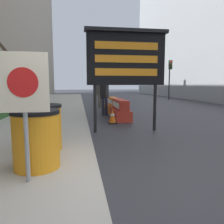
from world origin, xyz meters
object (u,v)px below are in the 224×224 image
Objects in this scene: pedestrian_worker at (100,92)px; traffic_cone_mid at (114,106)px; pedestrian_passerby at (105,94)px; traffic_light_far_side at (170,71)px; traffic_cone_far at (112,116)px; warning_sign at (24,92)px; jersey_barrier_red_striped at (120,111)px; traffic_cone_near at (105,104)px; jersey_barrier_orange_near at (113,106)px; traffic_light_near_curb at (94,67)px; barrel_drum_foreground at (36,139)px; message_board at (126,59)px; barrel_drum_middle at (43,127)px.

traffic_cone_mid is at bearing -33.01° from pedestrian_worker.
pedestrian_passerby is at bearing -114.18° from traffic_cone_mid.
pedestrian_worker is at bearing -139.91° from traffic_light_far_side.
traffic_cone_far is 14.22m from traffic_light_far_side.
warning_sign reaches higher than pedestrian_worker.
jersey_barrier_red_striped is 4.81m from pedestrian_worker.
traffic_cone_near is at bearing -136.03° from traffic_light_far_side.
traffic_light_near_curb is (-0.62, 5.05, 2.36)m from jersey_barrier_orange_near.
jersey_barrier_orange_near is at bearing 71.80° from barrel_drum_foreground.
traffic_cone_far is at bearing 98.02° from message_board.
jersey_barrier_orange_near is at bearing 86.08° from message_board.
traffic_cone_mid is 4.84m from traffic_light_near_curb.
jersey_barrier_orange_near is 2.57× the size of traffic_cone_mid.
pedestrian_passerby reaches higher than barrel_drum_foreground.
message_board is 9.42m from traffic_light_near_curb.
traffic_cone_mid is at bearing -129.73° from traffic_light_far_side.
pedestrian_passerby is (-0.24, 3.63, -1.24)m from message_board.
traffic_cone_near is (2.35, 8.62, -0.33)m from barrel_drum_middle.
jersey_barrier_red_striped is at bearing -130.37° from pedestrian_passerby.
traffic_light_far_side is (6.69, 8.05, 2.42)m from traffic_cone_mid.
pedestrian_passerby reaches higher than barrel_drum_middle.
barrel_drum_foreground is 1.00× the size of barrel_drum_middle.
message_board reaches higher than jersey_barrier_red_striped.
jersey_barrier_orange_near is 0.93× the size of pedestrian_worker.
pedestrian_passerby is (-0.54, -0.72, 0.67)m from jersey_barrier_orange_near.
traffic_cone_far is 5.80m from pedestrian_worker.
traffic_cone_mid reaches higher than traffic_cone_near.
warning_sign reaches higher than traffic_cone_near.
barrel_drum_foreground is at bearing -98.31° from traffic_light_near_curb.
message_board is at bearing -91.35° from traffic_cone_near.
jersey_barrier_red_striped is (0.30, 2.43, -1.90)m from message_board.
jersey_barrier_orange_near is 2.93m from pedestrian_worker.
message_board is at bearing -97.00° from jersey_barrier_red_striped.
jersey_barrier_orange_near is at bearing 68.84° from barrel_drum_middle.
traffic_light_near_curb reaches higher than traffic_cone_far.
traffic_light_near_curb is (-0.62, 6.97, 2.35)m from jersey_barrier_red_striped.
barrel_drum_middle is (-0.04, 1.00, 0.00)m from barrel_drum_foreground.
warning_sign is 10.49m from traffic_cone_near.
barrel_drum_foreground is at bearing -108.20° from jersey_barrier_orange_near.
barrel_drum_foreground reaches higher than traffic_cone_mid.
barrel_drum_foreground is at bearing 87.18° from warning_sign.
jersey_barrier_red_striped is 1.93m from jersey_barrier_orange_near.
message_board reaches higher than barrel_drum_middle.
barrel_drum_middle is at bearing 90.65° from warning_sign.
message_board is at bearing -88.03° from traffic_light_near_curb.
pedestrian_worker is at bearing -84.68° from traffic_light_near_curb.
traffic_cone_far is at bearing -51.98° from pedestrian_worker.
warning_sign is 0.57× the size of message_board.
traffic_cone_mid is at bearing -74.50° from traffic_cone_near.
jersey_barrier_red_striped is at bearing -84.90° from traffic_light_near_curb.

